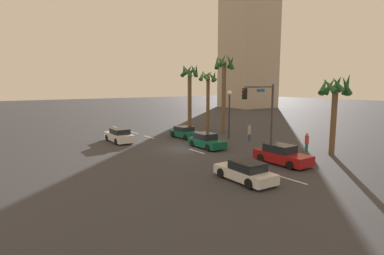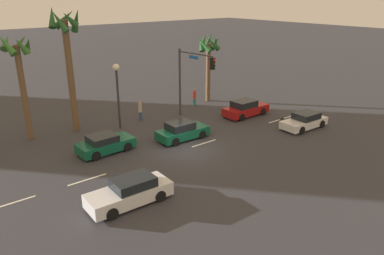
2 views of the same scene
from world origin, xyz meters
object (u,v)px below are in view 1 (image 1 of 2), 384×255
at_px(building_1, 248,47).
at_px(car_4, 206,141).
at_px(palm_tree_2, 335,95).
at_px(palm_tree_0, 208,86).
at_px(palm_tree_1, 224,79).
at_px(pedestrian_1, 307,142).
at_px(car_2, 245,172).
at_px(car_1, 119,136).
at_px(traffic_signal, 263,106).
at_px(pedestrian_0, 249,132).
at_px(car_0, 185,133).
at_px(streetlamp, 229,104).
at_px(palm_tree_3, 190,82).
at_px(car_3, 282,155).

bearing_deg(building_1, car_4, -44.04).
bearing_deg(palm_tree_2, palm_tree_0, 178.62).
bearing_deg(palm_tree_1, building_1, 131.08).
xyz_separation_m(pedestrian_1, palm_tree_1, (-12.08, 0.52, 5.86)).
distance_m(car_2, car_4, 10.47).
distance_m(car_1, palm_tree_1, 14.28).
bearing_deg(traffic_signal, pedestrian_0, 148.53).
bearing_deg(traffic_signal, building_1, 136.01).
relative_size(pedestrian_0, building_1, 0.06).
height_order(car_0, palm_tree_1, palm_tree_1).
bearing_deg(streetlamp, pedestrian_0, 17.25).
xyz_separation_m(car_4, pedestrian_0, (-0.14, 5.97, 0.29)).
bearing_deg(car_2, pedestrian_0, 133.13).
distance_m(streetlamp, palm_tree_3, 10.40).
bearing_deg(car_0, pedestrian_1, 22.78).
xyz_separation_m(car_2, building_1, (-45.65, 46.42, 15.17)).
distance_m(car_2, pedestrian_1, 11.31).
distance_m(pedestrian_1, palm_tree_0, 16.41).
bearing_deg(pedestrian_1, building_1, 140.17).
xyz_separation_m(streetlamp, palm_tree_0, (-6.58, 2.18, 1.95)).
relative_size(streetlamp, palm_tree_0, 0.67).
relative_size(car_2, palm_tree_3, 0.48).
xyz_separation_m(pedestrian_1, palm_tree_3, (-19.03, 0.23, 5.46)).
relative_size(car_4, palm_tree_1, 0.42).
bearing_deg(building_1, streetlamp, -42.38).
bearing_deg(palm_tree_1, traffic_signal, -20.31).
bearing_deg(traffic_signal, streetlamp, 165.68).
bearing_deg(car_3, traffic_signal, 149.30).
xyz_separation_m(streetlamp, palm_tree_3, (-9.97, 1.56, 2.50)).
bearing_deg(car_0, car_1, -105.80).
height_order(car_1, palm_tree_3, palm_tree_3).
distance_m(car_1, car_2, 17.34).
bearing_deg(palm_tree_2, car_3, -95.61).
bearing_deg(streetlamp, car_4, -63.70).
relative_size(car_2, car_3, 0.96).
distance_m(car_0, car_4, 5.93).
relative_size(palm_tree_1, palm_tree_2, 1.40).
height_order(car_4, palm_tree_1, palm_tree_1).
distance_m(pedestrian_0, building_1, 53.09).
height_order(car_1, car_3, car_3).
bearing_deg(car_4, palm_tree_0, 141.07).
bearing_deg(car_3, car_4, -172.76).
distance_m(car_1, building_1, 57.56).
distance_m(streetlamp, palm_tree_1, 4.58).
bearing_deg(streetlamp, car_1, -115.45).
relative_size(car_0, traffic_signal, 0.66).
bearing_deg(car_0, pedestrian_0, 39.13).
relative_size(palm_tree_0, palm_tree_3, 0.91).
bearing_deg(car_2, traffic_signal, 126.14).
distance_m(streetlamp, pedestrian_1, 9.62).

